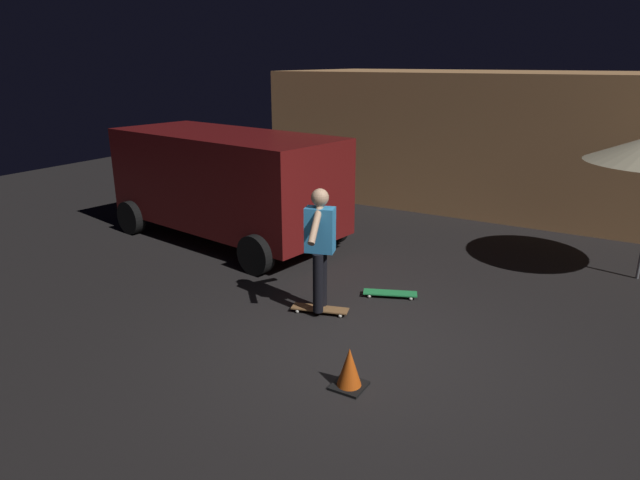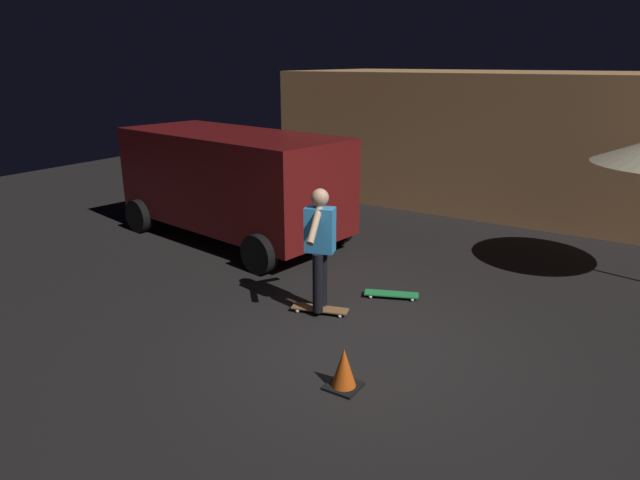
{
  "view_description": "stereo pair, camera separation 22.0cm",
  "coord_description": "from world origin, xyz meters",
  "px_view_note": "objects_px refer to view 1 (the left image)",
  "views": [
    {
      "loc": [
        2.51,
        -5.33,
        3.3
      ],
      "look_at": [
        -0.98,
        0.59,
        1.05
      ],
      "focal_mm": 30.92,
      "sensor_mm": 36.0,
      "label": 1
    },
    {
      "loc": [
        2.7,
        -5.21,
        3.3
      ],
      "look_at": [
        -0.98,
        0.59,
        1.05
      ],
      "focal_mm": 30.92,
      "sensor_mm": 36.0,
      "label": 2
    }
  ],
  "objects_px": {
    "skater": "(320,241)",
    "parked_van": "(226,180)",
    "skateboard_spare": "(390,293)",
    "traffic_cone": "(349,369)",
    "skateboard_ridden": "(320,309)"
  },
  "relations": [
    {
      "from": "skateboard_ridden",
      "to": "skater",
      "type": "bearing_deg",
      "value": -26.57
    },
    {
      "from": "parked_van",
      "to": "skateboard_ridden",
      "type": "bearing_deg",
      "value": -31.38
    },
    {
      "from": "skateboard_spare",
      "to": "parked_van",
      "type": "bearing_deg",
      "value": 165.64
    },
    {
      "from": "skateboard_ridden",
      "to": "parked_van",
      "type": "bearing_deg",
      "value": 148.62
    },
    {
      "from": "skater",
      "to": "skateboard_ridden",
      "type": "bearing_deg",
      "value": 153.43
    },
    {
      "from": "skateboard_ridden",
      "to": "skateboard_spare",
      "type": "bearing_deg",
      "value": 58.01
    },
    {
      "from": "skateboard_ridden",
      "to": "skateboard_spare",
      "type": "distance_m",
      "value": 1.16
    },
    {
      "from": "parked_van",
      "to": "skateboard_ridden",
      "type": "height_order",
      "value": "parked_van"
    },
    {
      "from": "parked_van",
      "to": "skateboard_spare",
      "type": "distance_m",
      "value": 4.11
    },
    {
      "from": "skateboard_spare",
      "to": "traffic_cone",
      "type": "xyz_separation_m",
      "value": [
        0.57,
        -2.38,
        0.16
      ]
    },
    {
      "from": "skateboard_spare",
      "to": "skater",
      "type": "bearing_deg",
      "value": -121.99
    },
    {
      "from": "parked_van",
      "to": "traffic_cone",
      "type": "bearing_deg",
      "value": -37.4
    },
    {
      "from": "parked_van",
      "to": "skateboard_spare",
      "type": "height_order",
      "value": "parked_van"
    },
    {
      "from": "skateboard_spare",
      "to": "skater",
      "type": "xyz_separation_m",
      "value": [
        -0.61,
        -0.98,
        0.98
      ]
    },
    {
      "from": "skater",
      "to": "parked_van",
      "type": "bearing_deg",
      "value": 148.62
    }
  ]
}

